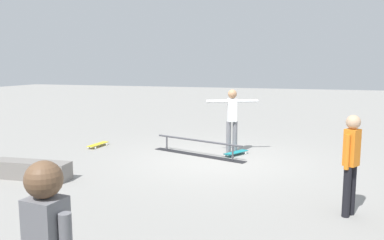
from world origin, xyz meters
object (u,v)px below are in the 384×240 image
(grind_rail, at_px, (198,148))
(loose_skateboard_yellow, at_px, (98,144))
(skateboard_main, at_px, (236,153))
(skate_ledge, at_px, (31,170))
(skater_main, at_px, (232,117))
(bystander_orange_shirt, at_px, (351,160))

(grind_rail, distance_m, loose_skateboard_yellow, 3.05)
(skateboard_main, distance_m, loose_skateboard_yellow, 4.00)
(skate_ledge, xyz_separation_m, loose_skateboard_yellow, (0.33, -3.18, -0.11))
(skater_main, height_order, bystander_orange_shirt, skater_main)
(skater_main, xyz_separation_m, skateboard_main, (-0.15, 0.18, -0.92))
(grind_rail, distance_m, skateboard_main, 1.01)
(skateboard_main, height_order, loose_skateboard_yellow, same)
(skateboard_main, xyz_separation_m, loose_skateboard_yellow, (4.00, 0.17, 0.00))
(grind_rail, relative_size, skateboard_main, 3.38)
(grind_rail, bearing_deg, bystander_orange_shirt, 154.72)
(skater_main, xyz_separation_m, loose_skateboard_yellow, (3.85, 0.34, -0.92))
(skate_ledge, distance_m, skateboard_main, 4.96)
(skater_main, relative_size, skateboard_main, 2.14)
(skate_ledge, bearing_deg, bystander_orange_shirt, 178.61)
(bystander_orange_shirt, bearing_deg, skate_ledge, -60.09)
(bystander_orange_shirt, bearing_deg, grind_rail, -101.74)
(grind_rail, xyz_separation_m, bystander_orange_shirt, (-3.42, 3.20, 0.72))
(skate_ledge, relative_size, skateboard_main, 2.14)
(skater_main, distance_m, loose_skateboard_yellow, 3.97)
(grind_rail, distance_m, bystander_orange_shirt, 4.74)
(skater_main, distance_m, bystander_orange_shirt, 4.51)
(skateboard_main, relative_size, loose_skateboard_yellow, 0.98)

